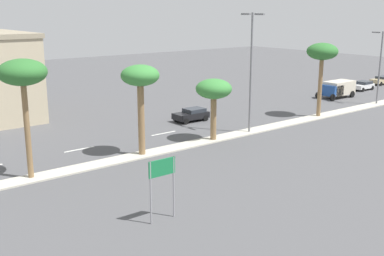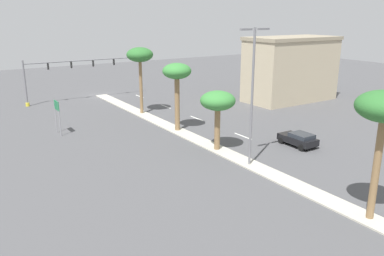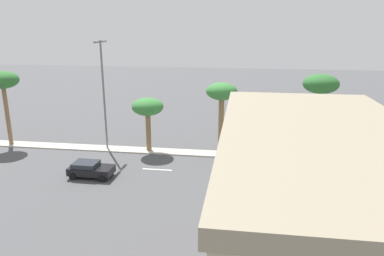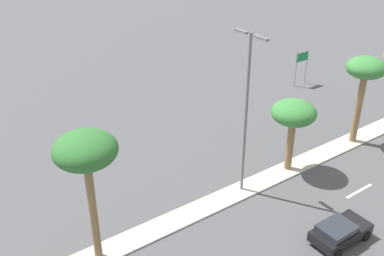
# 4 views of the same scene
# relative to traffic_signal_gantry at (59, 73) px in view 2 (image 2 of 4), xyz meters

# --- Properties ---
(ground_plane) EXTENTS (160.00, 160.00, 0.00)m
(ground_plane) POSITION_rel_traffic_signal_gantry_xyz_m (-6.77, 36.70, -4.31)
(ground_plane) COLOR #4C4C4F
(lane_stripe_outboard) EXTENTS (0.20, 2.80, 0.01)m
(lane_stripe_outboard) POSITION_rel_traffic_signal_gantry_xyz_m (-11.66, 2.25, -4.31)
(lane_stripe_outboard) COLOR silver
(lane_stripe_outboard) RESTS_ON ground
(lane_stripe_mid) EXTENTS (0.20, 2.80, 0.01)m
(lane_stripe_mid) POSITION_rel_traffic_signal_gantry_xyz_m (-11.66, 10.84, -4.31)
(lane_stripe_mid) COLOR silver
(lane_stripe_mid) RESTS_ON ground
(lane_stripe_left) EXTENTS (0.20, 2.80, 0.01)m
(lane_stripe_left) POSITION_rel_traffic_signal_gantry_xyz_m (-11.66, 18.78, -4.31)
(lane_stripe_left) COLOR silver
(lane_stripe_left) RESTS_ON ground
(lane_stripe_rear) EXTENTS (0.20, 2.80, 0.01)m
(lane_stripe_rear) POSITION_rel_traffic_signal_gantry_xyz_m (-11.66, 27.72, -4.31)
(lane_stripe_rear) COLOR silver
(lane_stripe_rear) RESTS_ON ground
(traffic_signal_gantry) EXTENTS (16.87, 0.53, 6.47)m
(traffic_signal_gantry) POSITION_rel_traffic_signal_gantry_xyz_m (0.00, 0.00, 0.00)
(traffic_signal_gantry) COLOR slate
(traffic_signal_gantry) RESTS_ON ground
(directional_road_sign) EXTENTS (0.10, 1.77, 3.69)m
(directional_road_sign) POSITION_rel_traffic_signal_gantry_xyz_m (4.63, 16.24, -1.58)
(directional_road_sign) COLOR gray
(directional_road_sign) RESTS_ON ground
(commercial_building) EXTENTS (14.01, 6.99, 9.46)m
(commercial_building) POSITION_rel_traffic_signal_gantry_xyz_m (-29.51, 17.20, 0.43)
(commercial_building) COLOR tan
(commercial_building) RESTS_ON ground
(palm_tree_front) EXTENTS (3.35, 3.35, 8.47)m
(palm_tree_front) POSITION_rel_traffic_signal_gantry_xyz_m (-6.97, 12.82, 3.15)
(palm_tree_front) COLOR olive
(palm_tree_front) RESTS_ON median_curb
(palm_tree_mid) EXTENTS (3.12, 3.12, 7.43)m
(palm_tree_mid) POSITION_rel_traffic_signal_gantry_xyz_m (-6.84, 22.15, 2.03)
(palm_tree_mid) COLOR olive
(palm_tree_mid) RESTS_ON median_curb
(palm_tree_leading) EXTENTS (3.30, 3.30, 5.64)m
(palm_tree_leading) POSITION_rel_traffic_signal_gantry_xyz_m (-6.65, 29.82, 0.38)
(palm_tree_leading) COLOR olive
(palm_tree_leading) RESTS_ON median_curb
(palm_tree_left) EXTENTS (3.41, 3.41, 8.16)m
(palm_tree_left) POSITION_rel_traffic_signal_gantry_xyz_m (-6.90, 45.74, 2.80)
(palm_tree_left) COLOR olive
(palm_tree_left) RESTS_ON median_curb
(street_lamp_far) EXTENTS (2.90, 0.24, 11.43)m
(street_lamp_far) POSITION_rel_traffic_signal_gantry_xyz_m (-6.65, 34.51, 2.39)
(street_lamp_far) COLOR slate
(street_lamp_far) RESTS_ON median_curb
(sedan_black_leading) EXTENTS (2.05, 3.86, 1.37)m
(sedan_black_leading) POSITION_rel_traffic_signal_gantry_xyz_m (-14.14, 33.18, -3.57)
(sedan_black_leading) COLOR black
(sedan_black_leading) RESTS_ON ground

